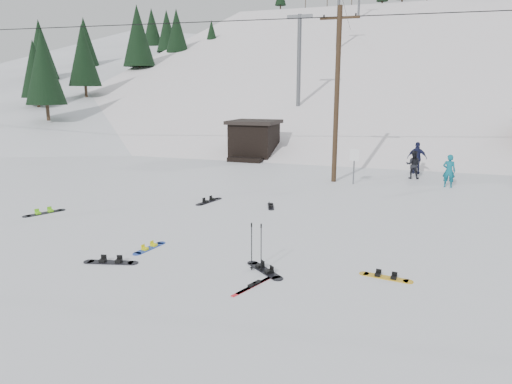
% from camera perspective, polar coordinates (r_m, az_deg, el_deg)
% --- Properties ---
extents(ground, '(200.00, 200.00, 0.00)m').
position_cam_1_polar(ground, '(12.84, -10.19, -9.59)').
color(ground, white).
rests_on(ground, ground).
extents(ski_slope, '(60.00, 85.24, 65.97)m').
position_cam_1_polar(ski_slope, '(67.71, 13.42, -2.23)').
color(ski_slope, white).
rests_on(ski_slope, ground).
extents(ridge_left, '(47.54, 95.03, 58.38)m').
position_cam_1_polar(ridge_left, '(73.55, -16.28, -0.43)').
color(ridge_left, white).
rests_on(ridge_left, ground).
extents(treeline_left, '(20.00, 64.00, 10.00)m').
position_cam_1_polar(treeline_left, '(64.43, -19.51, 7.50)').
color(treeline_left, black).
rests_on(treeline_left, ground).
extents(treeline_crest, '(50.00, 6.00, 10.00)m').
position_cam_1_polar(treeline_crest, '(96.63, 15.70, 9.17)').
color(treeline_crest, black).
rests_on(treeline_crest, ski_slope).
extents(utility_pole, '(2.00, 0.26, 9.00)m').
position_cam_1_polar(utility_pole, '(24.65, 10.08, 12.05)').
color(utility_pole, '#3A2819').
rests_on(utility_pole, ground).
extents(trail_sign, '(0.50, 0.09, 1.85)m').
position_cam_1_polar(trail_sign, '(24.33, 12.17, 3.91)').
color(trail_sign, '#595B60').
rests_on(trail_sign, ground).
extents(lift_hut, '(3.40, 4.10, 2.75)m').
position_cam_1_polar(lift_hut, '(33.31, -0.24, 6.58)').
color(lift_hut, black).
rests_on(lift_hut, ground).
extents(lift_tower_near, '(2.20, 0.36, 8.00)m').
position_cam_1_polar(lift_tower_near, '(41.65, 5.41, 16.65)').
color(lift_tower_near, '#595B60').
rests_on(lift_tower_near, ski_slope).
extents(lift_tower_mid, '(2.20, 0.36, 8.00)m').
position_cam_1_polar(lift_tower_mid, '(61.89, 10.27, 21.18)').
color(lift_tower_mid, '#595B60').
rests_on(lift_tower_mid, ski_slope).
extents(hero_snowboard, '(0.44, 1.38, 0.10)m').
position_cam_1_polar(hero_snowboard, '(14.65, -13.17, -6.80)').
color(hero_snowboard, '#1B3EB5').
rests_on(hero_snowboard, ground).
extents(hero_skis, '(0.66, 1.58, 0.09)m').
position_cam_1_polar(hero_skis, '(11.69, -0.24, -11.53)').
color(hero_skis, red).
rests_on(hero_skis, ground).
extents(ski_poles, '(0.37, 0.10, 1.34)m').
position_cam_1_polar(ski_poles, '(12.36, 0.04, -6.85)').
color(ski_poles, black).
rests_on(ski_poles, ground).
extents(board_scatter_a, '(1.55, 0.62, 0.11)m').
position_cam_1_polar(board_scatter_a, '(13.78, -17.69, -8.32)').
color(board_scatter_a, black).
rests_on(board_scatter_a, ground).
extents(board_scatter_b, '(0.62, 1.65, 0.12)m').
position_cam_1_polar(board_scatter_b, '(20.28, -5.89, -1.14)').
color(board_scatter_b, black).
rests_on(board_scatter_b, ground).
extents(board_scatter_c, '(0.90, 1.55, 0.12)m').
position_cam_1_polar(board_scatter_c, '(20.14, -24.95, -2.36)').
color(board_scatter_c, black).
rests_on(board_scatter_c, ground).
extents(board_scatter_d, '(1.28, 1.12, 0.11)m').
position_cam_1_polar(board_scatter_d, '(12.58, 1.07, -9.71)').
color(board_scatter_d, black).
rests_on(board_scatter_d, ground).
extents(board_scatter_e, '(1.39, 0.43, 0.10)m').
position_cam_1_polar(board_scatter_e, '(12.60, 15.91, -10.19)').
color(board_scatter_e, gold).
rests_on(board_scatter_e, ground).
extents(board_scatter_f, '(0.58, 1.23, 0.09)m').
position_cam_1_polar(board_scatter_f, '(19.33, 1.86, -1.78)').
color(board_scatter_f, black).
rests_on(board_scatter_f, ground).
extents(skier_teal, '(0.67, 0.50, 1.68)m').
position_cam_1_polar(skier_teal, '(25.08, 22.98, 2.44)').
color(skier_teal, '#0B5E71').
rests_on(skier_teal, ground).
extents(skier_dark, '(0.80, 0.65, 1.57)m').
position_cam_1_polar(skier_dark, '(26.92, 19.04, 3.25)').
color(skier_dark, black).
rests_on(skier_dark, ground).
extents(skier_navy, '(1.14, 0.56, 1.88)m').
position_cam_1_polar(skier_navy, '(28.54, 19.49, 4.03)').
color(skier_navy, '#171A3B').
rests_on(skier_navy, ground).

